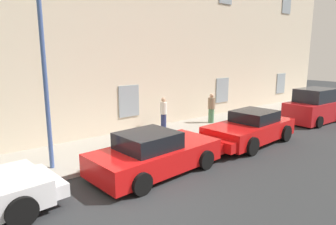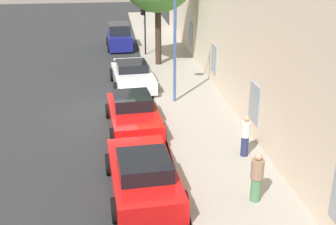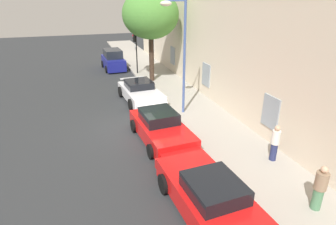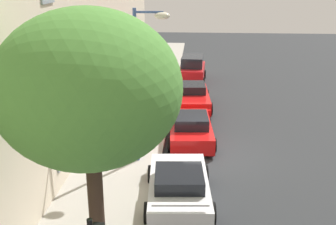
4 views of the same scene
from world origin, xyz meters
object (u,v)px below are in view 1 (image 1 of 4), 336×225
at_px(hatchback_distant, 315,107).
at_px(street_lamp, 46,33).
at_px(pedestrian_strolling, 164,113).
at_px(sportscar_white_middle, 248,129).
at_px(pedestrian_admiring, 211,108).
at_px(sportscar_yellow_flank, 159,153).

height_order(hatchback_distant, street_lamp, street_lamp).
xyz_separation_m(street_lamp, pedestrian_strolling, (6.02, 2.08, -3.46)).
bearing_deg(sportscar_white_middle, hatchback_distant, 0.85).
height_order(street_lamp, pedestrian_admiring, street_lamp).
relative_size(pedestrian_admiring, pedestrian_strolling, 1.01).
relative_size(street_lamp, pedestrian_admiring, 3.94).
xyz_separation_m(hatchback_distant, street_lamp, (-14.00, 1.67, 3.55)).
xyz_separation_m(sportscar_yellow_flank, pedestrian_strolling, (3.21, 3.82, 0.34)).
distance_m(sportscar_yellow_flank, street_lamp, 5.04).
bearing_deg(street_lamp, sportscar_white_middle, -13.04).
relative_size(sportscar_yellow_flank, street_lamp, 0.78).
distance_m(street_lamp, pedestrian_admiring, 9.66).
bearing_deg(hatchback_distant, pedestrian_admiring, 147.94).
bearing_deg(sportscar_white_middle, sportscar_yellow_flank, 179.83).
xyz_separation_m(sportscar_yellow_flank, hatchback_distant, (11.20, 0.08, 0.26)).
bearing_deg(sportscar_yellow_flank, street_lamp, 148.07).
bearing_deg(pedestrian_admiring, street_lamp, -170.20).
distance_m(sportscar_yellow_flank, hatchback_distant, 11.20).
bearing_deg(sportscar_yellow_flank, sportscar_white_middle, -0.17).
bearing_deg(sportscar_white_middle, pedestrian_admiring, 68.68).
distance_m(sportscar_yellow_flank, sportscar_white_middle, 4.80).
bearing_deg(hatchback_distant, sportscar_yellow_flank, -179.59).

